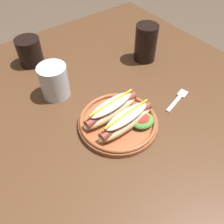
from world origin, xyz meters
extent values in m
plane|color=brown|center=(0.00, 0.00, 0.00)|extent=(8.00, 8.00, 0.00)
cube|color=#51331E|center=(0.00, 0.00, 0.72)|extent=(1.14, 1.09, 0.04)
cylinder|color=#51331E|center=(0.48, 0.45, 0.35)|extent=(0.06, 0.06, 0.70)
cylinder|color=#9E5633|center=(-0.01, -0.10, 0.75)|extent=(0.23, 0.23, 0.02)
torus|color=#9E5633|center=(-0.01, -0.10, 0.76)|extent=(0.23, 0.23, 0.01)
ellipsoid|color=beige|center=(0.00, -0.13, 0.78)|extent=(0.20, 0.07, 0.04)
cylinder|color=brown|center=(0.00, -0.13, 0.78)|extent=(0.19, 0.04, 0.03)
ellipsoid|color=silver|center=(0.00, -0.13, 0.80)|extent=(0.15, 0.06, 0.02)
cylinder|color=yellow|center=(0.00, -0.13, 0.81)|extent=(0.16, 0.02, 0.01)
ellipsoid|color=beige|center=(-0.01, -0.07, 0.78)|extent=(0.20, 0.07, 0.04)
cylinder|color=brown|center=(-0.01, -0.07, 0.78)|extent=(0.19, 0.04, 0.03)
ellipsoid|color=silver|center=(-0.01, -0.07, 0.80)|extent=(0.15, 0.06, 0.02)
cylinder|color=yellow|center=(-0.01, -0.07, 0.81)|extent=(0.16, 0.02, 0.01)
ellipsoid|color=#4C8C38|center=(0.05, -0.15, 0.77)|extent=(0.07, 0.06, 0.02)
ellipsoid|color=red|center=(0.05, -0.15, 0.78)|extent=(0.04, 0.04, 0.01)
cube|color=silver|center=(0.19, -0.14, 0.74)|extent=(0.09, 0.03, 0.00)
cube|color=silver|center=(0.25, -0.12, 0.74)|extent=(0.04, 0.03, 0.00)
cylinder|color=black|center=(-0.08, 0.34, 0.79)|extent=(0.09, 0.09, 0.10)
cylinder|color=silver|center=(-0.09, 0.13, 0.79)|extent=(0.09, 0.09, 0.11)
cylinder|color=black|center=(0.28, 0.11, 0.81)|extent=(0.08, 0.08, 0.14)
camera|label=1|loc=(-0.30, -0.46, 1.30)|focal=39.17mm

